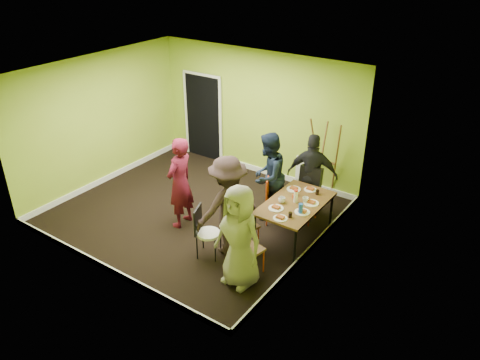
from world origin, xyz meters
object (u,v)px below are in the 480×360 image
at_px(chair_left_near, 242,219).
at_px(orange_bottle, 293,196).
at_px(chair_back_end, 309,183).
at_px(chair_front_end, 246,247).
at_px(person_left_near, 228,206).
at_px(dining_table, 295,205).
at_px(easel, 324,160).
at_px(blue_bottle, 301,209).
at_px(person_left_far, 268,176).
at_px(person_standing, 180,183).
at_px(chair_left_far, 273,198).
at_px(chair_bentwood, 205,229).
at_px(thermos, 296,197).
at_px(person_front_end, 239,237).
at_px(person_back_end, 312,175).

bearing_deg(chair_left_near, orange_bottle, 163.09).
distance_m(chair_back_end, orange_bottle, 0.74).
distance_m(chair_front_end, person_left_near, 0.80).
distance_m(dining_table, easel, 1.74).
relative_size(blue_bottle, person_left_far, 0.11).
distance_m(orange_bottle, person_standing, 2.06).
bearing_deg(chair_left_far, person_left_near, -31.18).
relative_size(chair_back_end, chair_bentwood, 1.13).
xyz_separation_m(chair_back_end, orange_bottle, (0.05, -0.74, 0.06)).
xyz_separation_m(thermos, person_left_near, (-0.75, -0.95, 0.03)).
bearing_deg(person_left_far, easel, 152.04).
height_order(easel, person_left_near, person_left_near).
bearing_deg(person_front_end, chair_bentwood, 168.85).
bearing_deg(chair_left_near, person_back_end, -178.14).
xyz_separation_m(person_standing, person_left_near, (1.22, -0.19, 0.01)).
xyz_separation_m(dining_table, chair_front_end, (-0.15, -1.33, -0.16)).
xyz_separation_m(chair_bentwood, person_back_end, (0.83, 2.26, 0.32)).
relative_size(chair_left_near, chair_bentwood, 1.02).
relative_size(chair_front_end, blue_bottle, 5.21).
xyz_separation_m(blue_bottle, person_standing, (-2.22, -0.49, 0.03)).
distance_m(blue_bottle, person_back_end, 1.33).
bearing_deg(person_left_near, chair_front_end, 82.39).
xyz_separation_m(thermos, person_front_end, (-0.12, -1.54, -0.01)).
bearing_deg(blue_bottle, thermos, 131.46).
xyz_separation_m(chair_left_near, chair_bentwood, (-0.36, -0.59, -0.02)).
bearing_deg(person_standing, orange_bottle, 111.04).
height_order(easel, person_back_end, easel).
relative_size(chair_back_end, chair_front_end, 1.08).
xyz_separation_m(chair_back_end, chair_front_end, (0.01, -2.17, -0.19)).
distance_m(chair_left_near, person_back_end, 1.76).
xyz_separation_m(blue_bottle, orange_bottle, (-0.35, 0.38, -0.05)).
xyz_separation_m(dining_table, person_left_far, (-0.81, 0.40, 0.16)).
distance_m(person_standing, person_left_far, 1.64).
bearing_deg(dining_table, person_back_end, 100.32).
height_order(chair_bentwood, person_standing, person_standing).
relative_size(chair_left_far, chair_left_near, 1.00).
bearing_deg(person_front_end, chair_left_far, 110.26).
relative_size(chair_back_end, person_left_far, 0.60).
xyz_separation_m(chair_bentwood, person_front_end, (0.88, -0.26, 0.34)).
height_order(chair_left_far, orange_bottle, chair_left_far).
bearing_deg(chair_bentwood, person_back_end, 139.08).
bearing_deg(person_left_near, person_back_end, -172.33).
distance_m(chair_front_end, easel, 3.05).
xyz_separation_m(dining_table, thermos, (-0.01, 0.01, 0.16)).
height_order(easel, thermos, easel).
relative_size(chair_back_end, person_standing, 0.59).
bearing_deg(person_front_end, person_left_far, 114.71).
bearing_deg(person_back_end, chair_front_end, 71.89).
distance_m(easel, orange_bottle, 1.61).
relative_size(chair_front_end, easel, 0.56).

